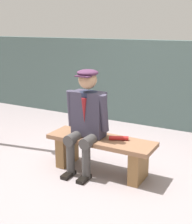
% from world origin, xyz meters
% --- Properties ---
extents(ground_plane, '(30.00, 30.00, 0.00)m').
position_xyz_m(ground_plane, '(0.00, 0.00, 0.00)').
color(ground_plane, gray).
extents(bench, '(1.45, 0.46, 0.48)m').
position_xyz_m(bench, '(0.00, 0.00, 0.32)').
color(bench, brown).
rests_on(bench, ground).
extents(seated_man, '(0.60, 0.58, 1.38)m').
position_xyz_m(seated_man, '(0.18, 0.06, 0.77)').
color(seated_man, '#383447').
rests_on(seated_man, ground).
extents(rolled_magazine, '(0.25, 0.16, 0.06)m').
position_xyz_m(rolled_magazine, '(-0.24, -0.05, 0.51)').
color(rolled_magazine, '#B21E1E').
rests_on(rolled_magazine, bench).
extents(stadium_wall, '(12.00, 0.24, 1.65)m').
position_xyz_m(stadium_wall, '(0.00, -2.33, 0.83)').
color(stadium_wall, '#475B58').
rests_on(stadium_wall, ground).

